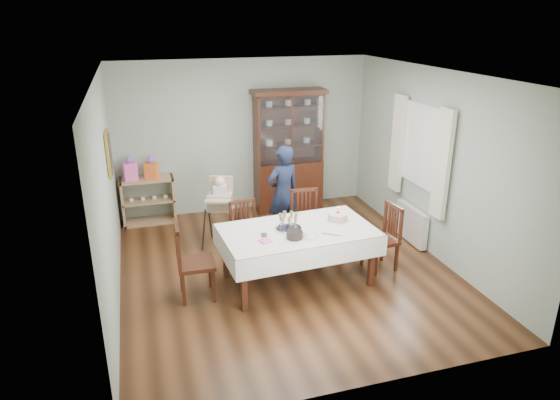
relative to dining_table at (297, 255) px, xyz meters
name	(u,v)px	position (x,y,z in m)	size (l,w,h in m)	color
floor	(285,269)	(-0.05, 0.37, -0.38)	(5.00, 5.00, 0.00)	#593319
room_shell	(275,143)	(-0.05, 0.90, 1.32)	(5.00, 5.00, 5.00)	#9EAA99
dining_table	(297,255)	(0.00, 0.00, 0.00)	(2.07, 1.28, 0.76)	#411A10
china_cabinet	(288,149)	(0.70, 2.63, 0.74)	(1.30, 0.48, 2.18)	#411A10
sideboard	(148,201)	(-1.80, 2.65, 0.02)	(0.90, 0.38, 0.80)	tan
picture_frame	(109,154)	(-2.27, 1.17, 1.27)	(0.04, 0.48, 0.58)	gold
window	(423,146)	(2.17, 0.67, 1.17)	(0.04, 1.02, 1.22)	white
curtain_left	(442,164)	(2.11, 0.05, 1.07)	(0.07, 0.30, 1.55)	silver
curtain_right	(398,143)	(2.11, 1.29, 1.07)	(0.07, 0.30, 1.55)	silver
radiator	(411,224)	(2.11, 0.67, -0.08)	(0.10, 0.80, 0.55)	white
chair_far_left	(247,246)	(-0.52, 0.71, -0.11)	(0.46, 0.46, 0.91)	#411A10
chair_far_right	(306,235)	(0.40, 0.77, -0.10)	(0.46, 0.46, 0.97)	#411A10
chair_end_left	(195,275)	(-1.36, 0.00, -0.09)	(0.46, 0.46, 1.01)	#411A10
chair_end_right	(381,250)	(1.25, 0.03, -0.11)	(0.47, 0.47, 0.93)	#411A10
woman	(283,193)	(0.22, 1.38, 0.38)	(0.56, 0.37, 1.53)	black
high_chair	(221,218)	(-0.75, 1.47, 0.05)	(0.63, 0.63, 1.10)	black
champagne_tray	(289,225)	(-0.11, 0.05, 0.44)	(0.35, 0.35, 0.21)	silver
birthday_cake	(338,217)	(0.61, 0.11, 0.43)	(0.31, 0.31, 0.21)	white
plate_stack_dark	(294,235)	(-0.12, -0.24, 0.42)	(0.20, 0.20, 0.10)	black
plate_stack_white	(309,233)	(0.07, -0.24, 0.42)	(0.21, 0.21, 0.09)	white
napkin_stack	(265,241)	(-0.50, -0.24, 0.38)	(0.13, 0.13, 0.02)	#F95BBA
cutlery	(262,236)	(-0.50, -0.06, 0.38)	(0.10, 0.14, 0.01)	silver
cake_knife	(331,235)	(0.35, -0.28, 0.38)	(0.25, 0.02, 0.01)	silver
gift_bag_pink	(130,170)	(-2.05, 2.63, 0.59)	(0.24, 0.18, 0.40)	#F95BBA
gift_bag_orange	(151,168)	(-1.70, 2.63, 0.58)	(0.25, 0.21, 0.38)	orange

